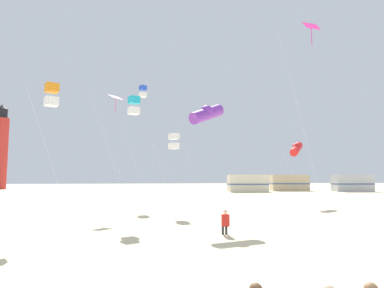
{
  "coord_description": "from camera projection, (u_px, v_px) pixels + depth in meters",
  "views": [
    {
      "loc": [
        -2.43,
        -7.83,
        2.69
      ],
      "look_at": [
        -0.6,
        8.43,
        4.27
      ],
      "focal_mm": 30.47,
      "sensor_mm": 36.0,
      "label": 1
    }
  ],
  "objects": [
    {
      "name": "kite_flyer_standing",
      "position": [
        225.0,
        221.0,
        14.7
      ],
      "size": [
        0.36,
        0.52,
        1.16
      ],
      "rotation": [
        0.0,
        0.0,
        3.07
      ],
      "color": "red",
      "rests_on": "ground"
    },
    {
      "name": "rv_van_cream",
      "position": [
        248.0,
        183.0,
        53.1
      ],
      "size": [
        6.46,
        2.39,
        2.8
      ],
      "rotation": [
        0.0,
        0.0,
        0.01
      ],
      "color": "beige",
      "rests_on": "ground"
    },
    {
      "name": "kite_box_cyan",
      "position": [
        134.0,
        106.0,
        20.68
      ],
      "size": [
        2.96,
        2.8,
        7.7
      ],
      "color": "silver",
      "rests_on": "ground"
    },
    {
      "name": "kite_box_white",
      "position": [
        174.0,
        141.0,
        23.68
      ],
      "size": [
        2.06,
        2.06,
        5.74
      ],
      "color": "silver",
      "rests_on": "ground"
    },
    {
      "name": "rv_van_tan",
      "position": [
        289.0,
        183.0,
        57.16
      ],
      "size": [
        6.61,
        2.86,
        2.8
      ],
      "rotation": [
        0.0,
        0.0,
        -0.08
      ],
      "color": "#C6B28C",
      "rests_on": "ground"
    },
    {
      "name": "kite_box_blue",
      "position": [
        143.0,
        92.0,
        32.17
      ],
      "size": [
        3.12,
        2.98,
        11.54
      ],
      "color": "silver",
      "rests_on": "ground"
    },
    {
      "name": "rv_van_silver",
      "position": [
        352.0,
        183.0,
        54.73
      ],
      "size": [
        6.51,
        2.55,
        2.8
      ],
      "rotation": [
        0.0,
        0.0,
        -0.03
      ],
      "color": "#B7BABF",
      "rests_on": "ground"
    },
    {
      "name": "kite_diamond_magenta",
      "position": [
        310.0,
        35.0,
        19.38
      ],
      "size": [
        2.59,
        2.59,
        11.81
      ],
      "color": "silver",
      "rests_on": "ground"
    },
    {
      "name": "lighthouse_distant",
      "position": [
        0.0,
        149.0,
        64.01
      ],
      "size": [
        2.8,
        2.8,
        16.8
      ],
      "color": "red",
      "rests_on": "ground"
    },
    {
      "name": "kite_tube_scarlet",
      "position": [
        296.0,
        149.0,
        29.47
      ],
      "size": [
        2.59,
        2.78,
        5.81
      ],
      "color": "silver",
      "rests_on": "ground"
    },
    {
      "name": "kite_diamond_rainbow",
      "position": [
        115.0,
        102.0,
        24.81
      ],
      "size": [
        3.33,
        2.46,
        8.86
      ],
      "color": "silver",
      "rests_on": "ground"
    },
    {
      "name": "kite_box_orange",
      "position": [
        52.0,
        95.0,
        16.43
      ],
      "size": [
        2.16,
        1.89,
        7.32
      ],
      "color": "silver",
      "rests_on": "ground"
    },
    {
      "name": "ground",
      "position": [
        257.0,
        288.0,
        7.76
      ],
      "size": [
        200.0,
        200.0,
        0.0
      ],
      "primitive_type": "plane",
      "color": "beige"
    },
    {
      "name": "kite_tube_violet",
      "position": [
        207.0,
        113.0,
        19.12
      ],
      "size": [
        3.07,
        2.92,
        7.01
      ],
      "color": "silver",
      "rests_on": "ground"
    }
  ]
}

